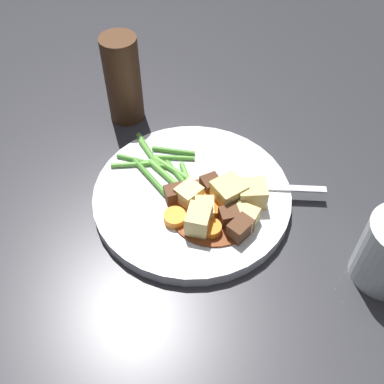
{
  "coord_description": "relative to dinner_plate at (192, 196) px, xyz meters",
  "views": [
    {
      "loc": [
        0.24,
        -0.32,
        0.49
      ],
      "look_at": [
        0.0,
        0.0,
        0.02
      ],
      "focal_mm": 42.9,
      "sensor_mm": 36.0,
      "label": 1
    }
  ],
  "objects": [
    {
      "name": "ground_plane",
      "position": [
        0.0,
        0.0,
        -0.01
      ],
      "size": [
        3.0,
        3.0,
        0.0
      ],
      "primitive_type": "plane",
      "color": "#2D2D33"
    },
    {
      "name": "dinner_plate",
      "position": [
        0.0,
        0.0,
        0.0
      ],
      "size": [
        0.27,
        0.27,
        0.02
      ],
      "primitive_type": "cylinder",
      "color": "white",
      "rests_on": "ground_plane"
    },
    {
      "name": "stew_sauce",
      "position": [
        0.04,
        -0.01,
        0.01
      ],
      "size": [
        0.11,
        0.11,
        0.0
      ],
      "primitive_type": "cylinder",
      "color": "brown",
      "rests_on": "dinner_plate"
    },
    {
      "name": "carrot_slice_0",
      "position": [
        0.03,
        -0.01,
        0.01
      ],
      "size": [
        0.03,
        0.03,
        0.01
      ],
      "primitive_type": "cylinder",
      "rotation": [
        0.0,
        0.0,
        4.8
      ],
      "color": "orange",
      "rests_on": "dinner_plate"
    },
    {
      "name": "carrot_slice_1",
      "position": [
        0.04,
        -0.01,
        0.02
      ],
      "size": [
        0.04,
        0.04,
        0.01
      ],
      "primitive_type": "cylinder",
      "rotation": [
        0.0,
        0.0,
        4.07
      ],
      "color": "orange",
      "rests_on": "dinner_plate"
    },
    {
      "name": "carrot_slice_2",
      "position": [
        0.06,
        -0.04,
        0.02
      ],
      "size": [
        0.03,
        0.03,
        0.01
      ],
      "primitive_type": "cylinder",
      "rotation": [
        0.0,
        0.0,
        1.19
      ],
      "color": "orange",
      "rests_on": "dinner_plate"
    },
    {
      "name": "carrot_slice_3",
      "position": [
        0.01,
        -0.05,
        0.01
      ],
      "size": [
        0.03,
        0.03,
        0.01
      ],
      "primitive_type": "cylinder",
      "rotation": [
        0.0,
        0.0,
        4.48
      ],
      "color": "orange",
      "rests_on": "dinner_plate"
    },
    {
      "name": "carrot_slice_4",
      "position": [
        0.07,
        0.01,
        0.01
      ],
      "size": [
        0.04,
        0.04,
        0.01
      ],
      "primitive_type": "cylinder",
      "rotation": [
        0.0,
        0.0,
        1.52
      ],
      "color": "orange",
      "rests_on": "dinner_plate"
    },
    {
      "name": "potato_chunk_0",
      "position": [
        0.04,
        -0.04,
        0.03
      ],
      "size": [
        0.04,
        0.04,
        0.03
      ],
      "primitive_type": "cube",
      "rotation": [
        0.0,
        0.0,
        3.56
      ],
      "color": "#E5CC7A",
      "rests_on": "dinner_plate"
    },
    {
      "name": "potato_chunk_1",
      "position": [
        0.08,
        -0.0,
        0.02
      ],
      "size": [
        0.04,
        0.03,
        0.02
      ],
      "primitive_type": "cube",
      "rotation": [
        0.0,
        0.0,
        4.89
      ],
      "color": "#E5CC7A",
      "rests_on": "dinner_plate"
    },
    {
      "name": "potato_chunk_2",
      "position": [
        0.04,
        -0.02,
        0.02
      ],
      "size": [
        0.04,
        0.04,
        0.03
      ],
      "primitive_type": "cube",
      "rotation": [
        0.0,
        0.0,
        3.8
      ],
      "color": "#E5CC7A",
      "rests_on": "dinner_plate"
    },
    {
      "name": "potato_chunk_3",
      "position": [
        0.07,
        0.03,
        0.02
      ],
      "size": [
        0.05,
        0.05,
        0.03
      ],
      "primitive_type": "cube",
      "rotation": [
        0.0,
        0.0,
        5.43
      ],
      "color": "#E5CC7A",
      "rests_on": "dinner_plate"
    },
    {
      "name": "potato_chunk_4",
      "position": [
        0.01,
        -0.01,
        0.02
      ],
      "size": [
        0.03,
        0.03,
        0.02
      ],
      "primitive_type": "cube",
      "rotation": [
        0.0,
        0.0,
        4.59
      ],
      "color": "#EAD68C",
      "rests_on": "dinner_plate"
    },
    {
      "name": "potato_chunk_5",
      "position": [
        0.05,
        0.02,
        0.03
      ],
      "size": [
        0.05,
        0.05,
        0.03
      ],
      "primitive_type": "cube",
      "rotation": [
        0.0,
        0.0,
        1.25
      ],
      "color": "#E5CC7A",
      "rests_on": "dinner_plate"
    },
    {
      "name": "meat_chunk_0",
      "position": [
        0.09,
        -0.02,
        0.02
      ],
      "size": [
        0.02,
        0.03,
        0.02
      ],
      "primitive_type": "cube",
      "rotation": [
        0.0,
        0.0,
        4.62
      ],
      "color": "#56331E",
      "rests_on": "dinner_plate"
    },
    {
      "name": "meat_chunk_1",
      "position": [
        0.02,
        0.02,
        0.02
      ],
      "size": [
        0.03,
        0.03,
        0.02
      ],
      "primitive_type": "cube",
      "rotation": [
        0.0,
        0.0,
        1.11
      ],
      "color": "#4C2B19",
      "rests_on": "dinner_plate"
    },
    {
      "name": "meat_chunk_2",
      "position": [
        0.07,
        -0.01,
        0.02
      ],
      "size": [
        0.03,
        0.03,
        0.02
      ],
      "primitive_type": "cube",
      "rotation": [
        0.0,
        0.0,
        4.04
      ],
      "color": "#56331E",
      "rests_on": "dinner_plate"
    },
    {
      "name": "meat_chunk_3",
      "position": [
        -0.01,
        -0.02,
        0.02
      ],
      "size": [
        0.03,
        0.04,
        0.02
      ],
      "primitive_type": "cube",
      "rotation": [
        0.0,
        0.0,
        2.53
      ],
      "color": "#56331E",
      "rests_on": "dinner_plate"
    },
    {
      "name": "green_bean_0",
      "position": [
        -0.09,
        0.02,
        0.01
      ],
      "size": [
        0.06,
        0.03,
        0.01
      ],
      "primitive_type": "cylinder",
      "rotation": [
        0.0,
        1.57,
        2.74
      ],
      "color": "#599E38",
      "rests_on": "dinner_plate"
    },
    {
      "name": "green_bean_1",
      "position": [
        -0.09,
        0.0,
        0.01
      ],
      "size": [
        0.07,
        0.03,
        0.01
      ],
      "primitive_type": "cylinder",
      "rotation": [
        0.0,
        1.57,
        3.5
      ],
      "color": "#4C8E33",
      "rests_on": "dinner_plate"
    },
    {
      "name": "green_bean_2",
      "position": [
        -0.05,
        0.0,
        0.01
      ],
      "size": [
        0.06,
        0.02,
        0.01
      ],
      "primitive_type": "cylinder",
      "rotation": [
        0.0,
        1.57,
        2.94
      ],
      "color": "#66AD42",
      "rests_on": "dinner_plate"
    },
    {
      "name": "green_bean_3",
      "position": [
        -0.1,
        0.02,
        0.01
      ],
      "size": [
        0.07,
        0.04,
        0.01
      ],
      "primitive_type": "cylinder",
      "rotation": [
        0.0,
        1.57,
        2.69
      ],
      "color": "#4C8E33",
      "rests_on": "dinner_plate"
    },
    {
      "name": "green_bean_4",
      "position": [
        -0.06,
        -0.02,
        0.01
      ],
      "size": [
        0.08,
        0.03,
        0.01
      ],
      "primitive_type": "cylinder",
      "rotation": [
        0.0,
        1.57,
        2.86
      ],
      "color": "#4C8E33",
      "rests_on": "dinner_plate"
    },
    {
      "name": "green_bean_5",
      "position": [
        -0.04,
        0.01,
        0.01
      ],
      "size": [
        0.05,
        0.02,
        0.01
      ],
      "primitive_type": "cylinder",
      "rotation": [
        0.0,
        1.57,
        2.78
      ],
      "color": "#4C8E33",
      "rests_on": "dinner_plate"
    },
    {
      "name": "green_bean_6",
      "position": [
        -0.02,
        0.01,
        0.01
      ],
      "size": [
        0.05,
        0.04,
        0.01
      ],
      "primitive_type": "cylinder",
      "rotation": [
        0.0,
        1.57,
        2.52
      ],
      "color": "#66AD42",
      "rests_on": "dinner_plate"
    },
    {
      "name": "green_bean_7",
      "position": [
        -0.04,
        0.01,
        0.01
      ],
      "size": [
        0.07,
        0.01,
        0.01
      ],
      "primitive_type": "cylinder",
      "rotation": [
        0.0,
        1.57,
        3.11
      ],
      "color": "#66AD42",
      "rests_on": "dinner_plate"
    },
    {
      "name": "green_bean_8",
      "position": [
        -0.09,
        -0.01,
        0.01
      ],
      "size": [
        0.06,
        0.06,
        0.01
      ],
      "primitive_type": "cylinder",
      "rotation": [
        0.0,
        1.57,
        3.88
      ],
      "color": "#66AD42",
      "rests_on": "dinner_plate"
    },
    {
      "name": "green_bean_9",
      "position": [
        -0.06,
        0.03,
        0.01
      ],
      "size": [
        0.06,
        0.04,
        0.01
      ],
      "primitive_type": "cylinder",
      "rotation": [
        0.0,
        1.57,
        3.74
      ],
      "color": "#599E38",
      "rests_on": "dinner_plate"
    },
    {
      "name": "green_bean_10",
      "position": [
        -0.07,
        0.04,
        0.01
      ],
      "size": [
        0.06,
        0.04,
        0.01
      ],
      "primitive_type": "cylinder",
      "rotation": [
        0.0,
        1.57,
        3.63
      ],
      "color": "#4C8E33",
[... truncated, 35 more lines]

